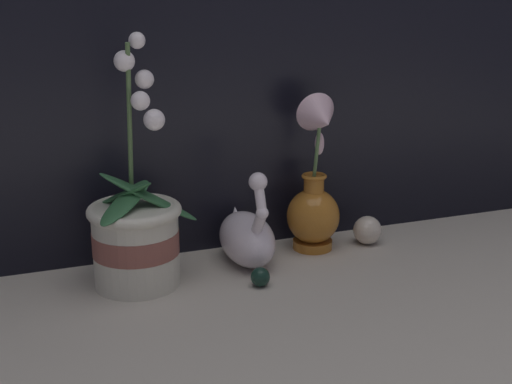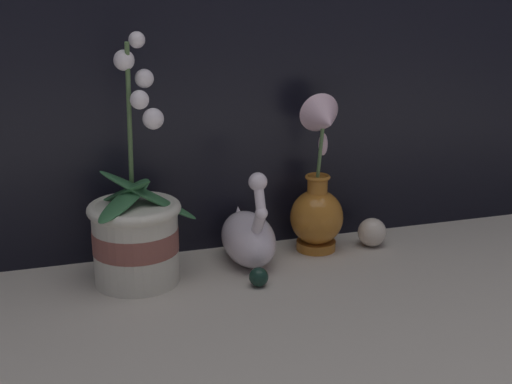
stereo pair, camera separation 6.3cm
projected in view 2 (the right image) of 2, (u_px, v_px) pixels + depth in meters
ground_plane at (295, 306)px, 1.19m from camera, size 2.80×2.80×0.00m
orchid_potted_plant at (136, 232)px, 1.26m from camera, size 0.20×0.18×0.44m
swan_figurine at (248, 236)px, 1.35m from camera, size 0.10×0.19×0.20m
blue_vase at (318, 198)px, 1.40m from camera, size 0.11×0.12×0.32m
glass_sphere at (372, 232)px, 1.44m from camera, size 0.06×0.06×0.06m
glass_bauble at (259, 277)px, 1.26m from camera, size 0.03×0.03×0.03m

